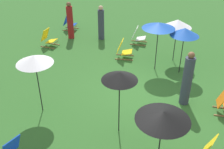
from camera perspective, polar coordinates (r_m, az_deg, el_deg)
The scene contains 14 objects.
ground_plane at distance 9.32m, azimuth 6.71°, elevation -4.25°, with size 40.00×40.00×0.00m, color #2D6026.
deckchair_0 at distance 12.97m, azimuth -13.37°, elevation 7.45°, with size 0.53×0.79×0.83m.
deckchair_3 at distance 12.95m, azimuth 5.50°, elevation 8.11°, with size 0.63×0.84×0.83m.
deckchair_6 at distance 11.52m, azimuth 2.44°, elevation 5.27°, with size 0.67×0.86×0.83m.
deckchair_9 at distance 14.77m, azimuth -9.06°, elevation 10.76°, with size 0.62×0.84×0.83m.
umbrella_0 at distance 11.07m, azimuth 13.75°, elevation 10.49°, with size 1.14×1.14×1.80m.
umbrella_1 at distance 6.76m, azimuth 1.62°, elevation -0.39°, with size 0.95×0.95×1.94m.
umbrella_2 at distance 5.97m, azimuth 10.80°, elevation -8.59°, with size 1.23×1.23×1.70m.
umbrella_3 at distance 7.88m, azimuth -16.16°, elevation 3.07°, with size 1.06×1.06×1.94m.
umbrella_4 at distance 10.14m, azimuth 9.89°, elevation 10.23°, with size 1.23×1.23×1.95m.
umbrella_5 at distance 10.15m, azimuth 15.21°, elevation 8.72°, with size 1.06×1.06×1.84m.
person_0 at distance 13.27m, azimuth -2.33°, elevation 10.77°, with size 0.39×0.39×1.67m.
person_1 at distance 13.50m, azimuth -8.90°, elevation 11.11°, with size 0.35×0.35×1.81m.
person_2 at distance 8.72m, azimuth 15.69°, elevation -1.14°, with size 0.38×0.38×1.85m.
Camera 1 is at (-7.33, -2.25, 5.30)m, focal length 43.02 mm.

